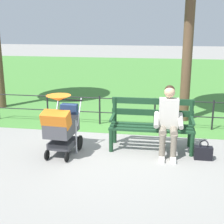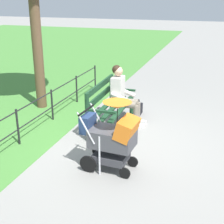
% 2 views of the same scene
% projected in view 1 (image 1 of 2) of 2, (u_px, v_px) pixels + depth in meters
% --- Properties ---
extents(ground_plane, '(60.00, 60.00, 0.00)m').
position_uv_depth(ground_plane, '(118.00, 148.00, 6.29)').
color(ground_plane, gray).
extents(grass_lawn, '(40.00, 16.00, 0.01)m').
position_uv_depth(grass_lawn, '(146.00, 77.00, 14.65)').
color(grass_lawn, '#478438').
rests_on(grass_lawn, ground).
extents(park_bench, '(1.61, 0.63, 0.96)m').
position_uv_depth(park_bench, '(152.00, 122.00, 6.16)').
color(park_bench, '#193D23').
rests_on(park_bench, ground).
extents(person_on_bench, '(0.54, 0.74, 1.28)m').
position_uv_depth(person_on_bench, '(169.00, 119.00, 5.86)').
color(person_on_bench, slate).
rests_on(person_on_bench, ground).
extents(stroller, '(0.55, 0.92, 1.15)m').
position_uv_depth(stroller, '(61.00, 124.00, 5.80)').
color(stroller, black).
rests_on(stroller, ground).
extents(handbag, '(0.32, 0.14, 0.37)m').
position_uv_depth(handbag, '(203.00, 153.00, 5.72)').
color(handbag, black).
rests_on(handbag, ground).
extents(park_fence, '(6.61, 0.04, 0.70)m').
position_uv_depth(park_fence, '(127.00, 109.00, 7.54)').
color(park_fence, black).
rests_on(park_fence, ground).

